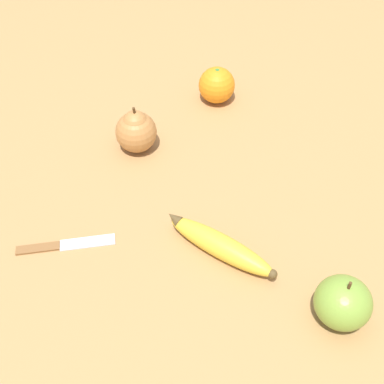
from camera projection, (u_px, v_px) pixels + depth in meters
name	position (u px, v px, depth m)	size (l,w,h in m)	color
ground_plane	(225.00, 197.00, 0.94)	(3.00, 3.00, 0.00)	#A87A47
banana	(220.00, 245.00, 0.85)	(0.21, 0.07, 0.04)	gold
orange	(217.00, 85.00, 1.10)	(0.08, 0.08, 0.08)	orange
pear	(136.00, 130.00, 1.00)	(0.08, 0.08, 0.10)	#B2753D
apple	(343.00, 303.00, 0.75)	(0.08, 0.08, 0.09)	olive
paring_knife	(62.00, 245.00, 0.87)	(0.14, 0.11, 0.01)	silver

